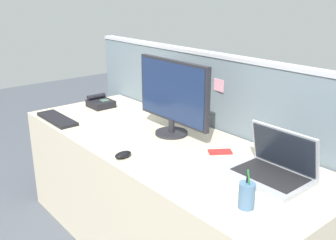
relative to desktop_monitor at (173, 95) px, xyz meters
The scene contains 9 objects.
desk 0.63m from the desktop_monitor, 68.28° to the right, with size 2.12×0.79×0.73m, color beige.
cubicle_divider 0.49m from the desktop_monitor, 80.59° to the left, with size 2.52×0.08×1.21m.
desktop_monitor is the anchor object (origin of this frame).
laptop 0.77m from the desktop_monitor, ahead, with size 0.36×0.28×0.23m.
desk_phone 0.83m from the desktop_monitor, behind, with size 0.18×0.16×0.09m.
keyboard_main 0.86m from the desktop_monitor, 148.15° to the right, with size 0.39×0.12×0.02m, color black.
computer_mouse_right_hand 0.50m from the desktop_monitor, 76.54° to the right, with size 0.06×0.10×0.03m, color black.
pen_cup 0.92m from the desktop_monitor, 21.00° to the right, with size 0.07×0.07×0.18m.
cell_phone_red_case 0.46m from the desktop_monitor, ahead, with size 0.06×0.13×0.01m, color #B22323.
Camera 1 is at (1.64, -1.32, 1.57)m, focal length 41.30 mm.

